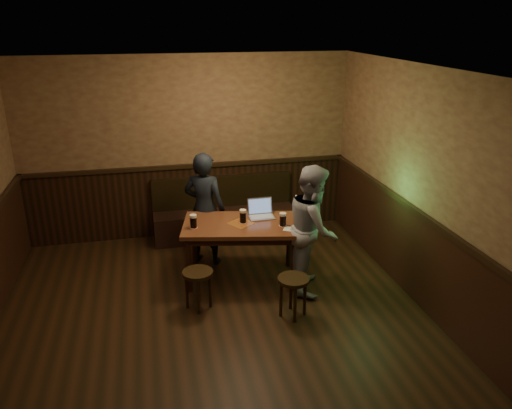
{
  "coord_description": "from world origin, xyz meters",
  "views": [
    {
      "loc": [
        -0.62,
        -4.49,
        3.31
      ],
      "look_at": [
        0.67,
        1.23,
        1.08
      ],
      "focal_mm": 35.0,
      "sensor_mm": 36.0,
      "label": 1
    }
  ],
  "objects_px": {
    "pint_mid": "(243,216)",
    "pint_left": "(193,221)",
    "stool_right": "(293,285)",
    "laptop": "(261,212)",
    "stool_left": "(198,279)",
    "bench": "(224,217)",
    "person_suit": "(205,209)",
    "pub_table": "(241,231)",
    "person_grey": "(313,228)",
    "pint_right": "(283,219)"
  },
  "relations": [
    {
      "from": "pub_table",
      "to": "pint_mid",
      "type": "distance_m",
      "value": 0.2
    },
    {
      "from": "stool_right",
      "to": "person_grey",
      "type": "bearing_deg",
      "value": 54.76
    },
    {
      "from": "pint_mid",
      "to": "pint_right",
      "type": "relative_size",
      "value": 1.02
    },
    {
      "from": "laptop",
      "to": "pint_left",
      "type": "bearing_deg",
      "value": -168.59
    },
    {
      "from": "pub_table",
      "to": "stool_right",
      "type": "distance_m",
      "value": 1.13
    },
    {
      "from": "pub_table",
      "to": "person_suit",
      "type": "height_order",
      "value": "person_suit"
    },
    {
      "from": "stool_right",
      "to": "person_suit",
      "type": "bearing_deg",
      "value": 116.73
    },
    {
      "from": "pint_mid",
      "to": "pint_right",
      "type": "height_order",
      "value": "pint_mid"
    },
    {
      "from": "stool_right",
      "to": "person_grey",
      "type": "xyz_separation_m",
      "value": [
        0.43,
        0.6,
        0.42
      ]
    },
    {
      "from": "bench",
      "to": "pub_table",
      "type": "height_order",
      "value": "bench"
    },
    {
      "from": "stool_left",
      "to": "pint_right",
      "type": "xyz_separation_m",
      "value": [
        1.14,
        0.4,
        0.49
      ]
    },
    {
      "from": "laptop",
      "to": "person_grey",
      "type": "xyz_separation_m",
      "value": [
        0.53,
        -0.58,
        -0.04
      ]
    },
    {
      "from": "pint_left",
      "to": "pint_mid",
      "type": "relative_size",
      "value": 0.99
    },
    {
      "from": "stool_right",
      "to": "pint_mid",
      "type": "bearing_deg",
      "value": 110.44
    },
    {
      "from": "pint_mid",
      "to": "pint_left",
      "type": "bearing_deg",
      "value": -177.36
    },
    {
      "from": "pint_left",
      "to": "person_grey",
      "type": "bearing_deg",
      "value": -15.11
    },
    {
      "from": "pint_left",
      "to": "person_suit",
      "type": "distance_m",
      "value": 0.65
    },
    {
      "from": "pub_table",
      "to": "person_grey",
      "type": "relative_size",
      "value": 1.0
    },
    {
      "from": "pub_table",
      "to": "person_suit",
      "type": "bearing_deg",
      "value": 135.28
    },
    {
      "from": "pint_right",
      "to": "person_grey",
      "type": "xyz_separation_m",
      "value": [
        0.34,
        -0.21,
        -0.07
      ]
    },
    {
      "from": "pint_left",
      "to": "bench",
      "type": "bearing_deg",
      "value": 66.8
    },
    {
      "from": "pub_table",
      "to": "bench",
      "type": "bearing_deg",
      "value": 101.59
    },
    {
      "from": "pub_table",
      "to": "person_suit",
      "type": "relative_size",
      "value": 1.01
    },
    {
      "from": "stool_left",
      "to": "laptop",
      "type": "height_order",
      "value": "laptop"
    },
    {
      "from": "pint_left",
      "to": "person_suit",
      "type": "height_order",
      "value": "person_suit"
    },
    {
      "from": "stool_left",
      "to": "pint_mid",
      "type": "height_order",
      "value": "pint_mid"
    },
    {
      "from": "stool_right",
      "to": "pint_mid",
      "type": "distance_m",
      "value": 1.2
    },
    {
      "from": "pub_table",
      "to": "stool_left",
      "type": "relative_size",
      "value": 3.32
    },
    {
      "from": "stool_right",
      "to": "pint_right",
      "type": "height_order",
      "value": "pint_right"
    },
    {
      "from": "pint_left",
      "to": "person_grey",
      "type": "relative_size",
      "value": 0.11
    },
    {
      "from": "bench",
      "to": "pint_right",
      "type": "distance_m",
      "value": 1.78
    },
    {
      "from": "laptop",
      "to": "person_suit",
      "type": "height_order",
      "value": "person_suit"
    },
    {
      "from": "pint_mid",
      "to": "person_suit",
      "type": "bearing_deg",
      "value": 126.3
    },
    {
      "from": "pub_table",
      "to": "laptop",
      "type": "height_order",
      "value": "laptop"
    },
    {
      "from": "bench",
      "to": "pub_table",
      "type": "relative_size",
      "value": 1.35
    },
    {
      "from": "pint_left",
      "to": "laptop",
      "type": "height_order",
      "value": "laptop"
    },
    {
      "from": "stool_right",
      "to": "pint_right",
      "type": "bearing_deg",
      "value": 83.58
    },
    {
      "from": "bench",
      "to": "pint_mid",
      "type": "xyz_separation_m",
      "value": [
        0.03,
        -1.4,
        0.57
      ]
    },
    {
      "from": "bench",
      "to": "pint_right",
      "type": "relative_size",
      "value": 12.52
    },
    {
      "from": "bench",
      "to": "pub_table",
      "type": "xyz_separation_m",
      "value": [
        0.0,
        -1.41,
        0.38
      ]
    },
    {
      "from": "stool_left",
      "to": "pint_right",
      "type": "height_order",
      "value": "pint_right"
    },
    {
      "from": "pint_left",
      "to": "pint_mid",
      "type": "height_order",
      "value": "pint_mid"
    },
    {
      "from": "stool_right",
      "to": "pint_left",
      "type": "bearing_deg",
      "value": 135.8
    },
    {
      "from": "bench",
      "to": "pint_mid",
      "type": "relative_size",
      "value": 12.25
    },
    {
      "from": "stool_left",
      "to": "bench",
      "type": "bearing_deg",
      "value": 72.36
    },
    {
      "from": "person_suit",
      "to": "person_grey",
      "type": "height_order",
      "value": "person_grey"
    },
    {
      "from": "bench",
      "to": "person_suit",
      "type": "xyz_separation_m",
      "value": [
        -0.4,
        -0.82,
        0.49
      ]
    },
    {
      "from": "person_suit",
      "to": "pint_right",
      "type": "bearing_deg",
      "value": 167.62
    },
    {
      "from": "bench",
      "to": "stool_left",
      "type": "xyz_separation_m",
      "value": [
        -0.64,
        -2.02,
        0.08
      ]
    },
    {
      "from": "stool_left",
      "to": "pint_mid",
      "type": "bearing_deg",
      "value": 42.62
    }
  ]
}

